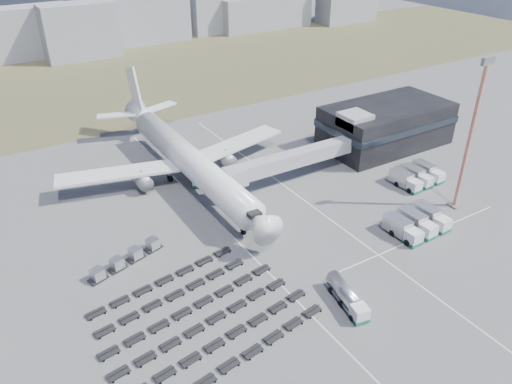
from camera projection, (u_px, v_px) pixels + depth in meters
ground at (271, 261)px, 81.10m from camera, size 420.00×420.00×0.00m
grass_strip at (87, 83)px, 162.43m from camera, size 420.00×90.00×0.01m
lane_markings at (308, 234)px, 87.75m from camera, size 47.12×110.00×0.01m
terminal at (385, 125)px, 117.87m from camera, size 30.40×16.40×11.00m
jet_bridge at (282, 162)px, 100.90m from camera, size 30.30×3.80×7.05m
airliner at (186, 157)px, 102.41m from camera, size 51.59×64.53×17.62m
skyline at (82, 29)px, 191.44m from camera, size 302.87×25.34×25.96m
fuel_tanker at (347, 296)px, 71.52m from camera, size 3.92×9.28×2.91m
pushback_tug at (271, 231)px, 87.25m from camera, size 3.68×2.65×1.49m
catering_truck at (198, 175)px, 103.69m from camera, size 5.24×7.47×3.17m
service_trucks_near at (417, 223)px, 87.89m from camera, size 10.01×7.65×3.00m
service_trucks_far at (417, 176)px, 103.31m from camera, size 9.71×7.49×2.87m
uld_row at (126, 259)px, 79.75m from camera, size 13.43×5.64×1.87m
baggage_dollies at (199, 317)px, 69.49m from camera, size 31.35×24.84×0.67m
floodlight_mast at (470, 137)px, 88.91m from camera, size 2.67×2.21×28.57m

